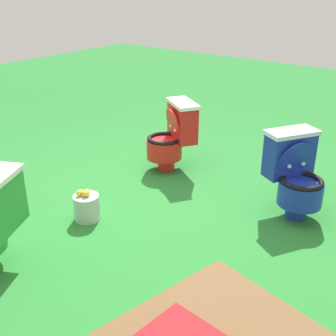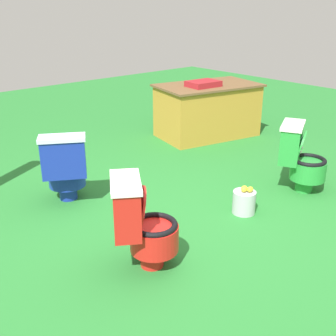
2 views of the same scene
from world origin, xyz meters
name	(u,v)px [view 1 (image 1 of 2)]	position (x,y,z in m)	size (l,w,h in m)	color
ground	(156,198)	(0.00, 0.00, 0.00)	(14.00, 14.00, 0.00)	#26752D
toilet_blue	(295,174)	(-0.50, 1.10, 0.37)	(0.60, 0.63, 0.73)	#192D9E
toilet_red	(173,136)	(-0.63, -0.28, 0.37)	(0.63, 0.61, 0.73)	red
lemon_bucket	(87,207)	(0.65, -0.23, 0.12)	(0.22, 0.22, 0.28)	#B7B7BF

